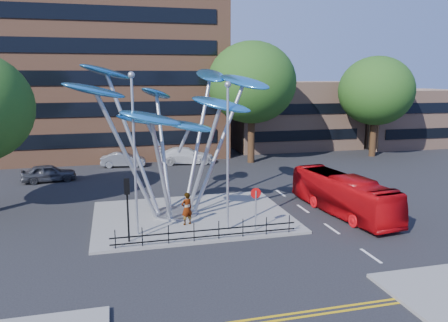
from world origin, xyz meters
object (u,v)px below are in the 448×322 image
object	(u,v)px
parked_car_right	(186,156)
street_lamp_left	(134,141)
tree_far	(376,91)
street_lamp_right	(228,143)
red_bus	(343,194)
traffic_light_island	(127,196)
tree_right	(252,83)
leaf_sculpture	(171,107)
pedestrian	(187,209)
parked_car_left	(49,173)
parked_car_mid	(123,160)
no_entry_sign_island	(256,202)

from	to	relation	value
parked_car_right	street_lamp_left	bearing A→B (deg)	171.32
street_lamp_left	parked_car_right	distance (m)	20.89
tree_far	street_lamp_right	world-z (taller)	tree_far
parked_car_right	street_lamp_right	bearing A→B (deg)	-174.43
street_lamp_left	red_bus	world-z (taller)	street_lamp_left
traffic_light_island	tree_right	bearing A→B (deg)	56.31
leaf_sculpture	street_lamp_right	distance (m)	4.83
street_lamp_right	parked_car_right	bearing A→B (deg)	87.23
red_bus	pedestrian	xyz separation A→B (m)	(-10.09, -0.00, -0.16)
street_lamp_left	red_bus	size ratio (longest dim) A/B	0.96
traffic_light_island	parked_car_left	size ratio (longest dim) A/B	0.79
parked_car_left	parked_car_mid	world-z (taller)	parked_car_left
tree_far	traffic_light_island	world-z (taller)	tree_far
traffic_light_island	parked_car_mid	distance (m)	20.59
tree_right	street_lamp_left	size ratio (longest dim) A/B	1.38
street_lamp_left	no_entry_sign_island	distance (m)	7.47
tree_right	parked_car_mid	distance (m)	14.71
parked_car_left	parked_car_right	xyz separation A→B (m)	(12.41, 4.70, 0.08)
traffic_light_island	street_lamp_right	bearing A→B (deg)	5.19
tree_right	street_lamp_right	bearing A→B (deg)	-111.54
tree_right	red_bus	bearing A→B (deg)	-88.37
leaf_sculpture	parked_car_right	world-z (taller)	leaf_sculpture
street_lamp_left	parked_car_mid	bearing A→B (deg)	90.62
traffic_light_island	no_entry_sign_island	distance (m)	7.05
tree_far	no_entry_sign_island	distance (m)	28.42
parked_car_mid	no_entry_sign_island	bearing A→B (deg)	-154.10
no_entry_sign_island	parked_car_mid	distance (m)	21.58
tree_right	no_entry_sign_island	world-z (taller)	tree_right
street_lamp_right	parked_car_right	distance (m)	20.48
street_lamp_right	no_entry_sign_island	size ratio (longest dim) A/B	3.39
street_lamp_left	street_lamp_right	world-z (taller)	street_lamp_left
street_lamp_left	no_entry_sign_island	bearing A→B (deg)	-8.61
leaf_sculpture	street_lamp_right	world-z (taller)	leaf_sculpture
red_bus	pedestrian	world-z (taller)	red_bus
parked_car_right	pedestrian	bearing A→B (deg)	178.98
red_bus	parked_car_right	bearing A→B (deg)	104.02
pedestrian	parked_car_right	world-z (taller)	pedestrian
street_lamp_right	no_entry_sign_island	bearing A→B (deg)	-17.87
no_entry_sign_island	street_lamp_left	bearing A→B (deg)	171.39
parked_car_right	tree_right	bearing A→B (deg)	-90.36
leaf_sculpture	parked_car_mid	bearing A→B (deg)	99.19
leaf_sculpture	street_lamp_left	bearing A→B (deg)	-127.40
leaf_sculpture	pedestrian	distance (m)	6.20
street_lamp_right	no_entry_sign_island	xyz separation A→B (m)	(1.50, -0.48, -3.28)
parked_car_right	red_bus	bearing A→B (deg)	-150.94
tree_far	parked_car_mid	distance (m)	27.49
traffic_light_island	no_entry_sign_island	world-z (taller)	traffic_light_island
leaf_sculpture	no_entry_sign_island	xyz separation A→B (m)	(4.07, -4.16, -5.06)
tree_right	street_lamp_left	world-z (taller)	tree_right
red_bus	street_lamp_right	bearing A→B (deg)	-176.70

